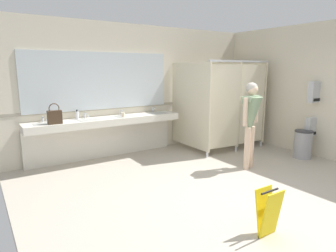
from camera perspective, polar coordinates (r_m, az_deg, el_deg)
ground_plane at (r=4.89m, az=13.50°, el=-12.62°), size 6.21×6.56×0.10m
wall_back at (r=6.92m, az=-4.63°, el=7.16°), size 6.21×0.12×2.85m
wall_back_tile_band at (r=6.90m, az=-4.33°, el=4.04°), size 6.21×0.01×0.06m
vanity_counter at (r=6.34m, az=-11.92°, el=-0.47°), size 3.23×0.54×1.00m
mirror_panel at (r=6.40m, az=-12.91°, el=8.49°), size 3.13×0.02×1.19m
bathroom_stalls at (r=7.16m, az=10.72°, el=4.36°), size 1.80×1.40×2.07m
paper_towel_dispenser_upper at (r=7.02m, az=26.65°, el=5.94°), size 0.39×0.13×0.45m
paper_towel_dispenser_lower at (r=7.11m, az=26.05°, el=-0.09°), size 0.35×0.13×0.40m
trash_bin at (r=6.93m, az=24.64°, el=-3.22°), size 0.37×0.37×0.60m
person_standing at (r=5.73m, az=15.71°, el=2.08°), size 0.55×0.50×1.64m
handbag at (r=5.76m, az=-21.07°, el=1.70°), size 0.25×0.12×0.38m
soap_dispenser at (r=6.17m, az=-17.18°, el=2.02°), size 0.07×0.07×0.19m
paper_cup at (r=6.23m, az=-8.67°, el=2.14°), size 0.07×0.07×0.09m
wet_floor_sign at (r=3.66m, az=18.85°, el=-15.47°), size 0.28×0.19×0.55m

